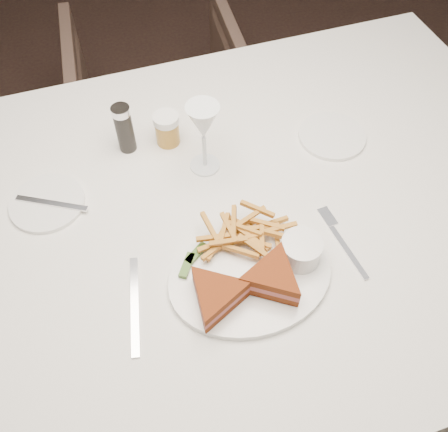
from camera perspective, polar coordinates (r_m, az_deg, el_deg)
name	(u,v)px	position (r m, az deg, el deg)	size (l,w,h in m)	color
ground	(240,265)	(1.86, 1.83, -5.65)	(5.00, 5.00, 0.00)	black
table	(220,294)	(1.38, -0.46, -8.90)	(1.60, 1.07, 0.75)	silver
chair_far	(159,93)	(2.02, -7.42, 13.75)	(0.63, 0.59, 0.65)	#46332B
table_setting	(230,226)	(1.00, 0.67, -1.11)	(0.83, 0.58, 0.18)	white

